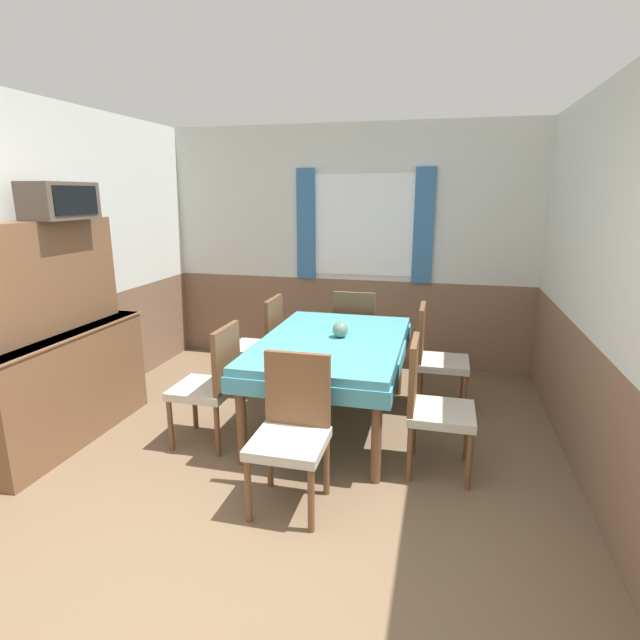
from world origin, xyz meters
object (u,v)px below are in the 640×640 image
Objects in this scene: chair_right_near at (431,403)px; chair_left_far at (262,342)px; chair_right_far at (435,355)px; vase at (340,330)px; chair_left_near at (212,382)px; sideboard at (56,353)px; tv at (60,201)px; chair_head_window at (356,332)px; dining_table at (332,351)px; chair_head_near at (292,427)px.

chair_left_far is at bearing -123.38° from chair_right_near.
chair_right_far is 0.95m from vase.
chair_right_near and chair_left_near have the same top height.
tv is (0.05, 0.18, 1.12)m from sideboard.
chair_right_far is 1.94m from chair_left_near.
tv is at bearing -67.88° from chair_right_far.
chair_head_window is 2.73m from sideboard.
tv is at bearing -138.68° from chair_head_window.
tv is at bearing 73.49° from sideboard.
sideboard reaches higher than chair_left_near.
chair_left_near is at bearing -90.00° from chair_right_near.
chair_right_far is (0.81, 0.53, -0.14)m from dining_table.
chair_left_far is (-0.81, 0.53, -0.14)m from dining_table.
chair_head_window is 2.23m from chair_head_near.
vase is (-0.76, 0.59, 0.31)m from chair_right_near.
chair_head_near is (0.81, -0.58, 0.00)m from chair_left_near.
vase is at bearing 17.79° from tv.
tv reaches higher than chair_left_far.
dining_table is 1.87× the size of chair_head_near.
tv reaches higher than chair_head_near.
dining_table is at bearing -90.00° from chair_head_near.
chair_right_near and chair_right_far have the same top height.
chair_left_far reaches higher than vase.
vase is (2.03, 0.81, 0.10)m from sideboard.
chair_left_near is at bearing 2.26° from tv.
chair_left_far is 1.03m from vase.
chair_head_window is 1.00m from chair_right_far.
tv is at bearing -162.21° from vase.
tv reaches higher than chair_head_window.
vase is (1.98, 0.64, -1.02)m from tv.
chair_right_far is 1.62m from chair_left_far.
tv is at bearing 92.26° from chair_left_near.
chair_left_near is at bearing -180.00° from chair_left_far.
chair_head_window reaches higher than vase.
sideboard is at bearing 100.72° from chair_left_near.
chair_right_near is 7.31× the size of vase.
chair_right_near and chair_left_far have the same top height.
chair_left_far is at bearing 47.83° from sideboard.
chair_right_near is 1.73× the size of tv.
chair_right_near is (0.81, -1.65, 0.00)m from chair_head_window.
chair_left_far is 1.00× the size of chair_head_near.
chair_left_far reaches higher than dining_table.
chair_head_window and chair_head_near have the same top height.
sideboard is 3.13× the size of tv.
vase is (0.05, 0.06, 0.17)m from dining_table.
chair_left_far is 1.75m from sideboard.
vase is at bearing -128.01° from chair_right_near.
chair_right_near is at bearing -144.37° from chair_head_near.
chair_left_near is 1.00× the size of chair_left_far.
tv is at bearing -163.29° from dining_table.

